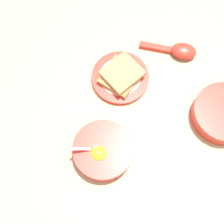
{
  "coord_description": "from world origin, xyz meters",
  "views": [
    {
      "loc": [
        0.33,
        -0.11,
        0.86
      ],
      "look_at": [
        0.05,
        -0.19,
        0.02
      ],
      "focal_mm": 50.0,
      "sensor_mm": 36.0,
      "label": 1
    }
  ],
  "objects_px": {
    "toast_plate": "(120,78)",
    "toast_sandwich": "(121,75)",
    "congee_bowl": "(223,113)",
    "soup_spoon": "(179,51)",
    "egg_bowl": "(103,151)"
  },
  "relations": [
    {
      "from": "toast_sandwich",
      "to": "congee_bowl",
      "type": "distance_m",
      "value": 0.31
    },
    {
      "from": "soup_spoon",
      "to": "congee_bowl",
      "type": "distance_m",
      "value": 0.23
    },
    {
      "from": "toast_plate",
      "to": "congee_bowl",
      "type": "relative_size",
      "value": 0.98
    },
    {
      "from": "egg_bowl",
      "to": "soup_spoon",
      "type": "height_order",
      "value": "egg_bowl"
    },
    {
      "from": "egg_bowl",
      "to": "toast_plate",
      "type": "distance_m",
      "value": 0.23
    },
    {
      "from": "congee_bowl",
      "to": "soup_spoon",
      "type": "bearing_deg",
      "value": -137.72
    },
    {
      "from": "toast_plate",
      "to": "toast_sandwich",
      "type": "bearing_deg",
      "value": 52.02
    },
    {
      "from": "toast_sandwich",
      "to": "egg_bowl",
      "type": "bearing_deg",
      "value": 1.73
    },
    {
      "from": "egg_bowl",
      "to": "toast_sandwich",
      "type": "relative_size",
      "value": 1.18
    },
    {
      "from": "soup_spoon",
      "to": "toast_plate",
      "type": "bearing_deg",
      "value": -49.45
    },
    {
      "from": "egg_bowl",
      "to": "soup_spoon",
      "type": "bearing_deg",
      "value": 158.34
    },
    {
      "from": "toast_plate",
      "to": "congee_bowl",
      "type": "xyz_separation_m",
      "value": [
        0.04,
        0.31,
        0.02
      ]
    },
    {
      "from": "congee_bowl",
      "to": "toast_sandwich",
      "type": "bearing_deg",
      "value": -97.27
    },
    {
      "from": "toast_sandwich",
      "to": "toast_plate",
      "type": "bearing_deg",
      "value": -127.98
    },
    {
      "from": "egg_bowl",
      "to": "toast_plate",
      "type": "xyz_separation_m",
      "value": [
        -0.23,
        -0.01,
        -0.02
      ]
    }
  ]
}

